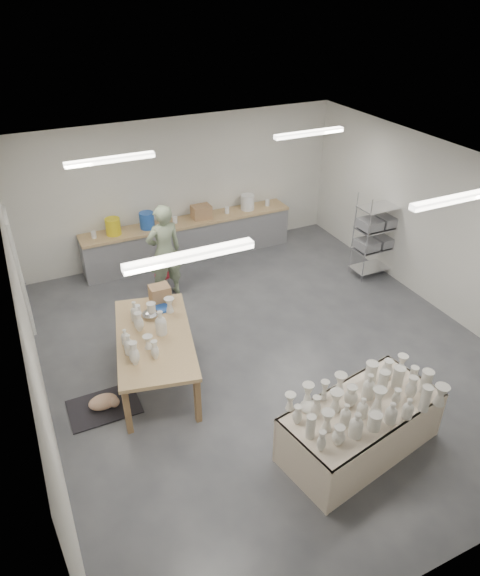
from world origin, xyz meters
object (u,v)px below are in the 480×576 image
work_table (153,332)px  red_stool (163,276)px  drying_table (361,424)px  potter (164,252)px

work_table → red_stool: size_ratio=5.95×
work_table → drying_table: bearing=-40.0°
drying_table → potter: size_ratio=1.20×
drying_table → red_stool: drying_table is taller
work_table → potter: potter is taller
potter → red_stool: (0.00, 0.27, -0.67)m
drying_table → work_table: size_ratio=0.95×
work_table → potter: 2.37m
potter → work_table: bearing=62.2°
red_stool → work_table: bearing=-110.3°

